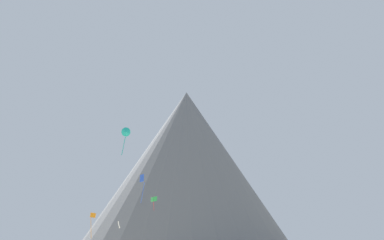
{
  "coord_description": "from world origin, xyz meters",
  "views": [
    {
      "loc": [
        6.9,
        -29.83,
        2.42
      ],
      "look_at": [
        3.96,
        35.54,
        24.09
      ],
      "focal_mm": 34.87,
      "sensor_mm": 36.0,
      "label": 1
    }
  ],
  "objects_px": {
    "kite_blue_low": "(142,182)",
    "kite_orange_low": "(92,219)",
    "rock_massif": "(184,170)",
    "kite_white_low": "(119,225)",
    "kite_teal_mid": "(126,132)",
    "kite_green_low": "(154,199)"
  },
  "relations": [
    {
      "from": "kite_green_low",
      "to": "kite_white_low",
      "type": "bearing_deg",
      "value": 26.16
    },
    {
      "from": "kite_teal_mid",
      "to": "kite_white_low",
      "type": "height_order",
      "value": "kite_teal_mid"
    },
    {
      "from": "kite_blue_low",
      "to": "kite_green_low",
      "type": "height_order",
      "value": "kite_blue_low"
    },
    {
      "from": "rock_massif",
      "to": "kite_white_low",
      "type": "bearing_deg",
      "value": -102.76
    },
    {
      "from": "kite_teal_mid",
      "to": "kite_blue_low",
      "type": "bearing_deg",
      "value": 66.9
    },
    {
      "from": "rock_massif",
      "to": "kite_orange_low",
      "type": "distance_m",
      "value": 59.81
    },
    {
      "from": "kite_blue_low",
      "to": "kite_white_low",
      "type": "distance_m",
      "value": 21.28
    },
    {
      "from": "rock_massif",
      "to": "kite_teal_mid",
      "type": "bearing_deg",
      "value": -91.95
    },
    {
      "from": "kite_blue_low",
      "to": "kite_green_low",
      "type": "relative_size",
      "value": 1.73
    },
    {
      "from": "kite_orange_low",
      "to": "kite_white_low",
      "type": "bearing_deg",
      "value": -106.84
    },
    {
      "from": "rock_massif",
      "to": "kite_white_low",
      "type": "relative_size",
      "value": 52.52
    },
    {
      "from": "kite_teal_mid",
      "to": "kite_white_low",
      "type": "xyz_separation_m",
      "value": [
        -8.18,
        33.59,
        -10.81
      ]
    },
    {
      "from": "kite_blue_low",
      "to": "kite_green_low",
      "type": "bearing_deg",
      "value": -23.48
    },
    {
      "from": "rock_massif",
      "to": "kite_teal_mid",
      "type": "distance_m",
      "value": 82.74
    },
    {
      "from": "kite_orange_low",
      "to": "kite_blue_low",
      "type": "distance_m",
      "value": 18.55
    },
    {
      "from": "rock_massif",
      "to": "kite_teal_mid",
      "type": "xyz_separation_m",
      "value": [
        -2.8,
        -82.05,
        -10.27
      ]
    },
    {
      "from": "kite_green_low",
      "to": "kite_white_low",
      "type": "distance_m",
      "value": 10.91
    },
    {
      "from": "kite_teal_mid",
      "to": "kite_white_low",
      "type": "distance_m",
      "value": 36.22
    },
    {
      "from": "kite_orange_low",
      "to": "kite_blue_low",
      "type": "bearing_deg",
      "value": 152.1
    },
    {
      "from": "kite_green_low",
      "to": "rock_massif",
      "type": "bearing_deg",
      "value": -33.87
    },
    {
      "from": "kite_blue_low",
      "to": "kite_teal_mid",
      "type": "distance_m",
      "value": 15.59
    },
    {
      "from": "kite_blue_low",
      "to": "kite_orange_low",
      "type": "bearing_deg",
      "value": 20.63
    }
  ]
}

